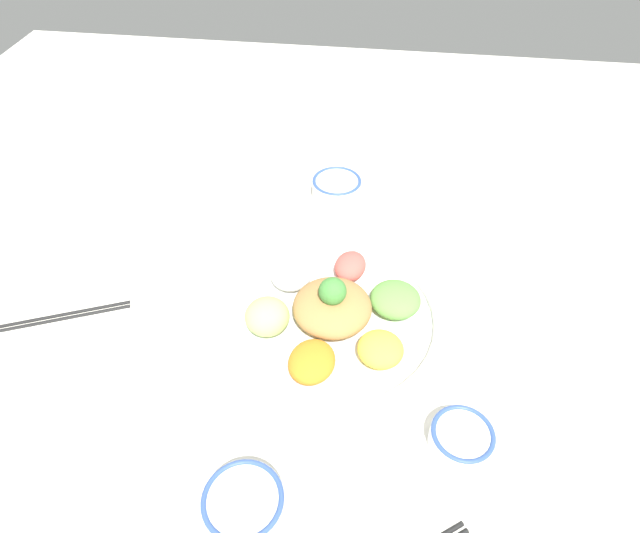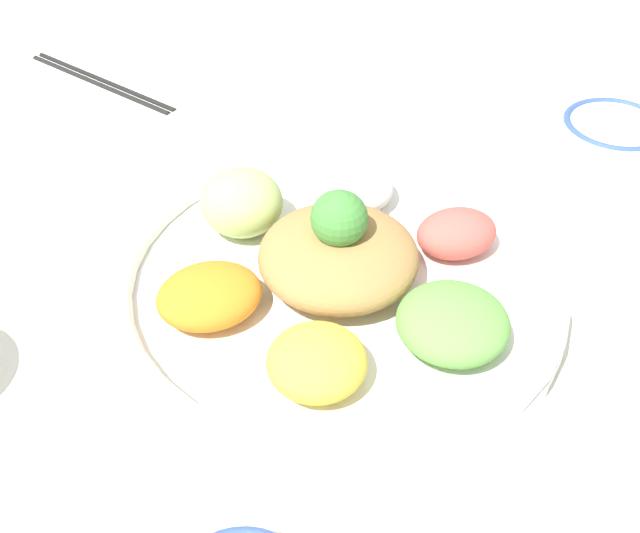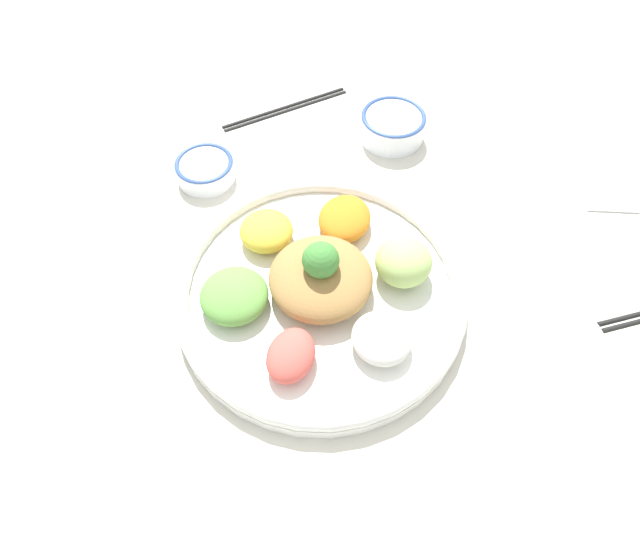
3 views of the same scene
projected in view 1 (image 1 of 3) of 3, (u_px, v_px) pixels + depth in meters
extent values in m
plane|color=silver|center=(330.00, 333.00, 0.92)|extent=(2.40, 2.40, 0.00)
cylinder|color=white|center=(332.00, 321.00, 0.93)|extent=(0.39, 0.39, 0.02)
torus|color=white|center=(332.00, 315.00, 0.92)|extent=(0.39, 0.39, 0.02)
ellipsoid|color=#6BAD4C|center=(395.00, 299.00, 0.93)|extent=(0.11, 0.11, 0.04)
ellipsoid|color=#E55B51|center=(350.00, 266.00, 0.99)|extent=(0.08, 0.07, 0.04)
ellipsoid|color=white|center=(291.00, 275.00, 0.97)|extent=(0.10, 0.10, 0.04)
ellipsoid|color=#B7DB7A|center=(267.00, 316.00, 0.89)|extent=(0.10, 0.10, 0.06)
ellipsoid|color=orange|center=(312.00, 362.00, 0.84)|extent=(0.10, 0.09, 0.04)
ellipsoid|color=yellow|center=(380.00, 349.00, 0.85)|extent=(0.11, 0.11, 0.04)
ellipsoid|color=#AD7F47|center=(333.00, 307.00, 0.91)|extent=(0.14, 0.14, 0.05)
sphere|color=#478E3D|center=(333.00, 291.00, 0.88)|extent=(0.05, 0.05, 0.05)
cylinder|color=white|center=(337.00, 189.00, 1.18)|extent=(0.11, 0.11, 0.04)
torus|color=#38569E|center=(337.00, 181.00, 1.17)|extent=(0.11, 0.11, 0.01)
cylinder|color=#DBB251|center=(337.00, 182.00, 1.17)|extent=(0.09, 0.09, 0.00)
cylinder|color=white|center=(461.00, 439.00, 0.77)|extent=(0.09, 0.09, 0.03)
torus|color=#38569E|center=(463.00, 434.00, 0.76)|extent=(0.09, 0.09, 0.01)
cylinder|color=white|center=(463.00, 435.00, 0.76)|extent=(0.08, 0.08, 0.00)
cylinder|color=white|center=(244.00, 506.00, 0.69)|extent=(0.11, 0.11, 0.04)
torus|color=#38569E|center=(243.00, 500.00, 0.68)|extent=(0.11, 0.11, 0.01)
cylinder|color=maroon|center=(243.00, 501.00, 0.68)|extent=(0.09, 0.09, 0.00)
cylinder|color=black|center=(57.00, 319.00, 0.94)|extent=(0.10, 0.23, 0.01)
cylinder|color=black|center=(58.00, 315.00, 0.95)|extent=(0.10, 0.23, 0.01)
cube|color=silver|center=(45.00, 403.00, 0.82)|extent=(0.02, 0.08, 0.01)
ellipsoid|color=silver|center=(82.00, 405.00, 0.82)|extent=(0.04, 0.05, 0.01)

